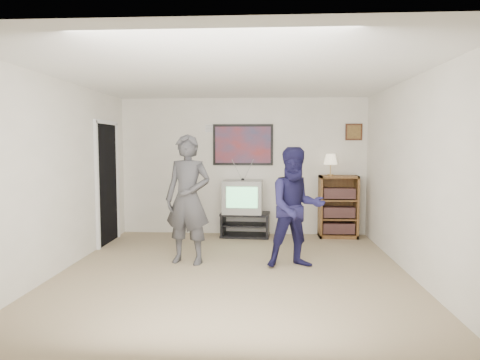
# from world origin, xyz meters

# --- Properties ---
(room_shell) EXTENTS (4.51, 5.00, 2.51)m
(room_shell) POSITION_xyz_m (0.00, 0.35, 1.25)
(room_shell) COLOR #7D6E4F
(room_shell) RESTS_ON ground
(media_stand) EXTENTS (0.89, 0.53, 0.43)m
(media_stand) POSITION_xyz_m (0.05, 2.23, 0.22)
(media_stand) COLOR black
(media_stand) RESTS_ON room_shell
(crt_television) EXTENTS (0.71, 0.61, 0.58)m
(crt_television) POSITION_xyz_m (0.01, 2.23, 0.73)
(crt_television) COLOR #969792
(crt_television) RESTS_ON media_stand
(bookshelf) EXTENTS (0.67, 0.38, 1.11)m
(bookshelf) POSITION_xyz_m (1.71, 2.28, 0.55)
(bookshelf) COLOR #552E19
(bookshelf) RESTS_ON room_shell
(table_lamp) EXTENTS (0.24, 0.24, 0.39)m
(table_lamp) POSITION_xyz_m (1.57, 2.30, 1.30)
(table_lamp) COLOR #FCE9BF
(table_lamp) RESTS_ON bookshelf
(person_tall) EXTENTS (0.74, 0.57, 1.80)m
(person_tall) POSITION_xyz_m (-0.66, 0.47, 0.90)
(person_tall) COLOR #39383B
(person_tall) RESTS_ON room_shell
(person_short) EXTENTS (0.90, 0.76, 1.62)m
(person_short) POSITION_xyz_m (0.82, 0.35, 0.81)
(person_short) COLOR #19173F
(person_short) RESTS_ON room_shell
(controller_left) EXTENTS (0.05, 0.12, 0.03)m
(controller_left) POSITION_xyz_m (-0.66, 0.72, 1.18)
(controller_left) COLOR white
(controller_left) RESTS_ON person_tall
(controller_right) EXTENTS (0.06, 0.14, 0.04)m
(controller_right) POSITION_xyz_m (0.81, 0.57, 1.14)
(controller_right) COLOR white
(controller_right) RESTS_ON person_short
(poster) EXTENTS (1.10, 0.03, 0.75)m
(poster) POSITION_xyz_m (0.00, 2.48, 1.65)
(poster) COLOR black
(poster) RESTS_ON room_shell
(air_vent) EXTENTS (0.28, 0.02, 0.14)m
(air_vent) POSITION_xyz_m (-0.55, 2.48, 1.95)
(air_vent) COLOR white
(air_vent) RESTS_ON room_shell
(small_picture) EXTENTS (0.30, 0.03, 0.30)m
(small_picture) POSITION_xyz_m (2.00, 2.48, 1.88)
(small_picture) COLOR #442415
(small_picture) RESTS_ON room_shell
(doorway) EXTENTS (0.03, 0.85, 2.00)m
(doorway) POSITION_xyz_m (-2.23, 1.60, 1.00)
(doorway) COLOR black
(doorway) RESTS_ON room_shell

